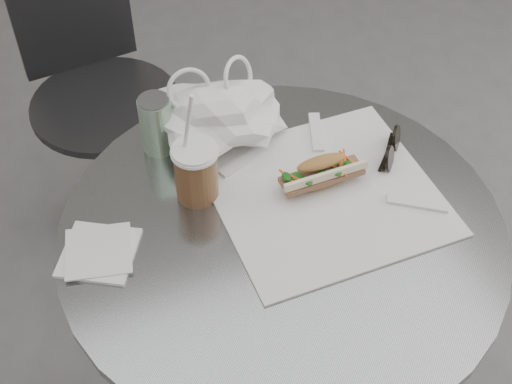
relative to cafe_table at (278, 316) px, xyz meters
name	(u,v)px	position (x,y,z in m)	size (l,w,h in m)	color
cafe_table	(278,316)	(0.00, 0.00, 0.00)	(0.76, 0.76, 0.74)	slate
chair_far	(108,132)	(-0.16, 0.81, -0.14)	(0.39, 0.40, 0.74)	#2A2A2D
sandwich_paper	(325,194)	(0.10, 0.04, 0.28)	(0.38, 0.36, 0.00)	white
banh_mi	(321,173)	(0.10, 0.06, 0.31)	(0.19, 0.07, 0.06)	#B18342
iced_coffee	(196,171)	(-0.11, 0.13, 0.33)	(0.08, 0.08, 0.24)	brown
sunglasses	(391,149)	(0.25, 0.08, 0.29)	(0.09, 0.09, 0.05)	black
plastic_bag	(219,116)	(-0.02, 0.24, 0.33)	(0.23, 0.18, 0.11)	white
napkin_stack	(99,252)	(-0.30, 0.06, 0.28)	(0.16, 0.16, 0.01)	white
drink_can	(157,124)	(-0.14, 0.27, 0.33)	(0.06, 0.06, 0.12)	#56945C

